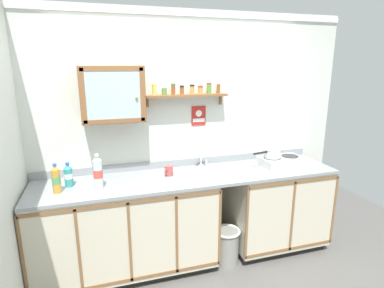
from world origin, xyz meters
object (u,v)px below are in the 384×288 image
bottle_detergent_teal_1 (68,175)px  mug (169,170)px  sink (204,174)px  wall_cabinet (113,94)px  hot_plate_stove (282,161)px  warning_sign (199,116)px  saucepan (272,153)px  bottle_water_clear_2 (98,173)px  bottle_juice_amber_0 (56,179)px  trash_bin (227,246)px

bottle_detergent_teal_1 → mug: 0.93m
sink → wall_cabinet: (-0.86, 0.15, 0.82)m
sink → hot_plate_stove: bearing=-1.7°
sink → mug: (-0.37, 0.02, 0.07)m
sink → hot_plate_stove: sink is taller
wall_cabinet → warning_sign: size_ratio=2.78×
sink → saucepan: bearing=-0.3°
wall_cabinet → saucepan: bearing=-5.4°
warning_sign → wall_cabinet: bearing=-171.9°
bottle_detergent_teal_1 → bottle_water_clear_2: (0.26, -0.13, 0.05)m
bottle_juice_amber_0 → mug: bottle_juice_amber_0 is taller
mug → warning_sign: warning_sign is taller
wall_cabinet → trash_bin: 1.91m
bottle_water_clear_2 → wall_cabinet: 0.73m
bottle_juice_amber_0 → bottle_water_clear_2: 0.35m
sink → bottle_juice_amber_0: bearing=-175.3°
saucepan → wall_cabinet: bearing=174.6°
saucepan → trash_bin: size_ratio=0.92×
bottle_juice_amber_0 → bottle_water_clear_2: bottle_water_clear_2 is taller
bottle_water_clear_2 → wall_cabinet: wall_cabinet is taller
bottle_juice_amber_0 → saucepan: bearing=2.9°
mug → bottle_juice_amber_0: bearing=-172.3°
bottle_water_clear_2 → warning_sign: (1.06, 0.39, 0.39)m
trash_bin → bottle_water_clear_2: bearing=176.0°
sink → bottle_detergent_teal_1: size_ratio=2.60×
bottle_water_clear_2 → wall_cabinet: size_ratio=0.55×
bottle_water_clear_2 → mug: bottle_water_clear_2 is taller
saucepan → mug: size_ratio=3.31×
bottle_juice_amber_0 → sink: bearing=4.7°
sink → trash_bin: 0.79m
mug → bottle_detergent_teal_1: bearing=-179.4°
mug → wall_cabinet: size_ratio=0.18×
bottle_detergent_teal_1 → saucepan: bearing=-0.5°
hot_plate_stove → saucepan: 0.15m
sink → trash_bin: sink is taller
sink → bottle_detergent_teal_1: bearing=179.4°
warning_sign → trash_bin: (0.16, -0.48, -1.30)m
bottle_water_clear_2 → wall_cabinet: bearing=55.7°
sink → warning_sign: (0.03, 0.27, 0.56)m
saucepan → bottle_juice_amber_0: bottle_juice_amber_0 is taller
bottle_juice_amber_0 → warning_sign: size_ratio=1.26×
bottle_water_clear_2 → trash_bin: (1.22, -0.08, -0.90)m
bottle_water_clear_2 → wall_cabinet: (0.18, 0.27, 0.66)m
saucepan → warning_sign: 0.89m
saucepan → trash_bin: 1.10m
bottle_detergent_teal_1 → wall_cabinet: (0.44, 0.13, 0.70)m
hot_plate_stove → mug: 1.26m
hot_plate_stove → trash_bin: hot_plate_stove is taller
saucepan → wall_cabinet: size_ratio=0.61×
bottle_juice_amber_0 → hot_plate_stove: bearing=2.2°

